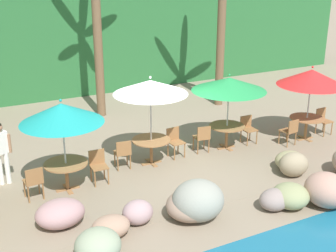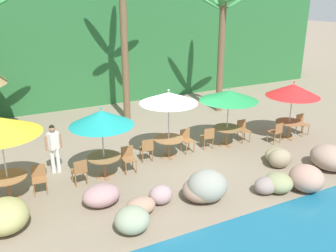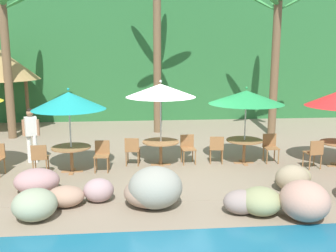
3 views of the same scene
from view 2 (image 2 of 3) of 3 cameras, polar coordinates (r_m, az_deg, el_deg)
ground_plane at (r=13.45m, az=1.78°, el=-5.06°), size 120.00×120.00×0.00m
terrace_deck at (r=13.45m, az=1.78°, el=-5.05°), size 18.00×5.20×0.01m
foliage_backdrop at (r=20.71m, az=-10.37°, el=12.22°), size 28.00×2.40×6.00m
rock_seawall at (r=11.25m, az=9.52°, el=-8.46°), size 17.66×3.20×1.05m
dining_table_yellow at (r=11.62m, az=-23.70°, el=-7.77°), size 1.10×1.10×0.74m
chair_yellow_seaward at (r=11.71m, az=-19.47°, el=-7.52°), size 0.46×0.47×0.87m
umbrella_teal at (r=11.53m, az=-10.36°, el=1.24°), size 2.04×2.04×2.41m
dining_table_teal at (r=12.06m, az=-9.94°, el=-5.24°), size 1.10×1.10×0.74m
chair_teal_seaward at (r=12.39m, az=-6.22°, el=-4.85°), size 0.44×0.44×0.87m
chair_teal_inland at (r=11.79m, az=-13.60°, el=-6.69°), size 0.45×0.46×0.87m
umbrella_white at (r=12.77m, az=0.09°, el=4.42°), size 2.06×2.06×2.57m
dining_table_white at (r=13.31m, az=0.08°, el=-2.44°), size 1.10×1.10×0.74m
chair_white_seaward at (r=13.85m, az=2.89°, el=-2.00°), size 0.45×0.46×0.87m
chair_white_inland at (r=13.03m, az=-3.31°, el=-3.46°), size 0.47×0.48×0.87m
umbrella_green at (r=14.11m, az=9.47°, el=4.73°), size 2.24×2.24×2.36m
dining_table_green at (r=14.54m, az=9.16°, el=-0.71°), size 1.10×1.10×0.74m
chair_green_seaward at (r=15.13m, az=11.58°, el=-0.45°), size 0.42×0.43×0.87m
chair_green_inland at (r=14.15m, az=6.24°, el=-1.61°), size 0.48×0.48×0.87m
umbrella_red at (r=15.43m, az=18.93°, el=5.31°), size 2.14×2.14×2.43m
dining_table_red at (r=15.83m, az=18.35°, el=0.23°), size 1.10×1.10×0.74m
chair_red_seaward at (r=16.54m, az=20.09°, el=0.49°), size 0.44×0.45×0.87m
chair_red_inland at (r=15.18m, az=16.54°, el=-0.81°), size 0.46×0.47×0.87m
palm_tree_second at (r=16.84m, az=-6.93°, el=15.35°), size 2.96×3.22×6.78m
palm_tree_third at (r=18.26m, az=8.41°, el=13.99°), size 3.12×3.39×5.86m
waiter_in_white at (r=12.62m, az=-17.39°, el=-2.88°), size 0.52×0.33×1.70m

